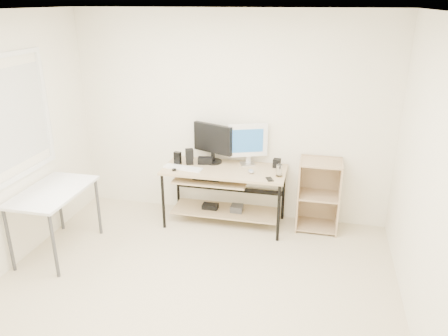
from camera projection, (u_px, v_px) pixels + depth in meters
The scene contains 16 objects.
room at pixel (167, 172), 3.69m from camera, with size 4.01×4.01×2.62m.
desk at pixel (223, 184), 5.42m from camera, with size 1.50×0.65×0.75m.
side_table at pixel (53, 197), 4.76m from camera, with size 0.60×1.00×0.75m.
shelf_unit at pixel (319, 194), 5.36m from camera, with size 0.50×0.40×0.90m.
black_monitor at pixel (213, 141), 5.43m from camera, with size 0.53×0.25×0.50m.
white_imac at pixel (248, 141), 5.36m from camera, with size 0.47×0.22×0.52m.
keyboard at pixel (183, 168), 5.34m from camera, with size 0.49×0.14×0.02m, color white.
mouse at pixel (251, 171), 5.21m from camera, with size 0.07×0.11×0.04m, color #A8A8AD.
center_speaker at pixel (205, 161), 5.47m from camera, with size 0.18×0.08×0.09m, color black.
speaker_left at pixel (189, 156), 5.45m from camera, with size 0.13×0.13×0.19m.
speaker_right at pixel (277, 163), 5.36m from camera, with size 0.09×0.09×0.11m, color black.
audio_controller at pixel (178, 158), 5.43m from camera, with size 0.09×0.05×0.17m, color black.
volume_puck at pixel (174, 170), 5.27m from camera, with size 0.05×0.05×0.02m, color black.
smartphone at pixel (270, 179), 5.01m from camera, with size 0.07×0.12×0.01m, color black.
coaster at pixel (279, 176), 5.10m from camera, with size 0.09×0.09×0.01m, color #AE894E.
drinking_glass at pixel (279, 170), 5.07m from camera, with size 0.07×0.07×0.14m, color white.
Camera 1 is at (1.10, -3.19, 2.69)m, focal length 35.00 mm.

